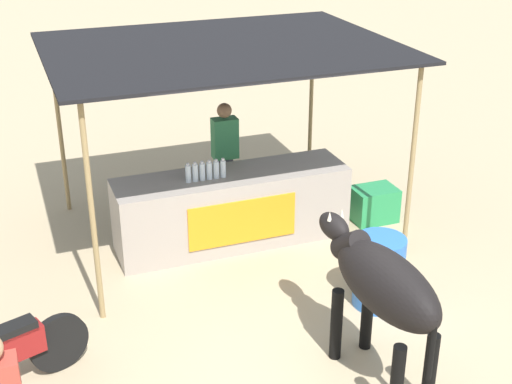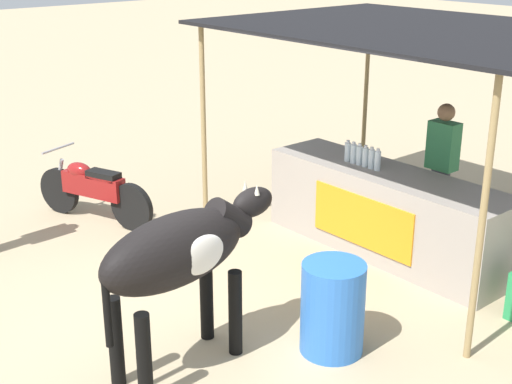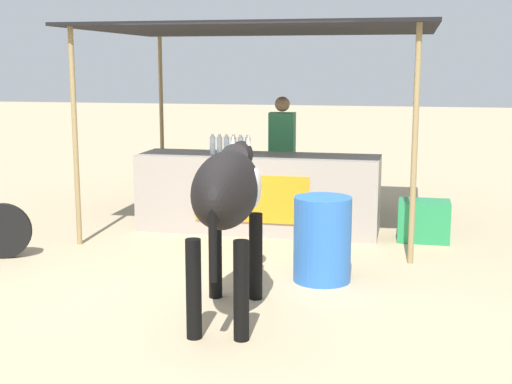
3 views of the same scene
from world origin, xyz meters
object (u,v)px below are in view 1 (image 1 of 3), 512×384
Objects in this scene: cooler_box at (374,204)px; cow at (382,285)px; vendor_behind_counter at (225,160)px; water_barrel at (379,271)px; stall_counter at (232,208)px.

cooler_box is 3.47m from cow.
vendor_behind_counter is at bearing 155.56° from cooler_box.
cooler_box is 2.11m from water_barrel.
vendor_behind_counter reaches higher than water_barrel.
vendor_behind_counter is at bearing 93.72° from cow.
stall_counter reaches higher than water_barrel.
water_barrel is (-0.98, -1.85, 0.17)m from cooler_box.
vendor_behind_counter is 2.14m from cooler_box.
water_barrel is at bearing -71.80° from vendor_behind_counter.
vendor_behind_counter is (0.16, 0.75, 0.37)m from stall_counter.
cooler_box is at bearing -24.44° from vendor_behind_counter.
cow reaches higher than cooler_box.
cooler_box is 0.33× the size of cow.
cooler_box is at bearing 62.12° from water_barrel.
cooler_box is at bearing 61.28° from cow.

